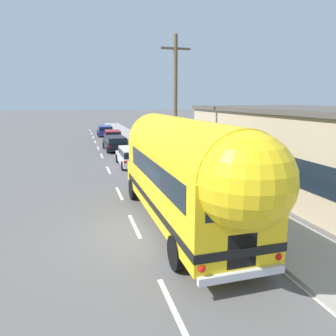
{
  "coord_description": "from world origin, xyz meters",
  "views": [
    {
      "loc": [
        -1.91,
        -10.61,
        4.75
      ],
      "look_at": [
        1.76,
        2.34,
        1.88
      ],
      "focal_mm": 34.12,
      "sensor_mm": 36.0,
      "label": 1
    }
  ],
  "objects_px": {
    "utility_pole": "(175,105)",
    "painted_bus": "(186,170)",
    "car_third": "(113,135)",
    "car_lead": "(132,155)",
    "car_second": "(115,142)",
    "car_fourth": "(105,130)"
  },
  "relations": [
    {
      "from": "car_second",
      "to": "car_fourth",
      "type": "distance_m",
      "value": 13.11
    },
    {
      "from": "painted_bus",
      "to": "car_third",
      "type": "xyz_separation_m",
      "value": [
        0.19,
        26.23,
        -1.52
      ]
    },
    {
      "from": "painted_bus",
      "to": "car_lead",
      "type": "bearing_deg",
      "value": 89.6
    },
    {
      "from": "utility_pole",
      "to": "car_lead",
      "type": "distance_m",
      "value": 5.73
    },
    {
      "from": "utility_pole",
      "to": "painted_bus",
      "type": "distance_m",
      "value": 8.89
    },
    {
      "from": "painted_bus",
      "to": "car_third",
      "type": "height_order",
      "value": "painted_bus"
    },
    {
      "from": "car_third",
      "to": "car_fourth",
      "type": "relative_size",
      "value": 0.95
    },
    {
      "from": "utility_pole",
      "to": "car_third",
      "type": "distance_m",
      "value": 18.34
    },
    {
      "from": "utility_pole",
      "to": "car_second",
      "type": "xyz_separation_m",
      "value": [
        -2.41,
        11.58,
        -3.63
      ]
    },
    {
      "from": "car_lead",
      "to": "car_third",
      "type": "relative_size",
      "value": 1.02
    },
    {
      "from": "car_lead",
      "to": "car_second",
      "type": "relative_size",
      "value": 0.94
    },
    {
      "from": "painted_bus",
      "to": "car_lead",
      "type": "xyz_separation_m",
      "value": [
        0.09,
        12.28,
        -1.51
      ]
    },
    {
      "from": "car_third",
      "to": "painted_bus",
      "type": "bearing_deg",
      "value": -90.41
    },
    {
      "from": "utility_pole",
      "to": "painted_bus",
      "type": "height_order",
      "value": "utility_pole"
    },
    {
      "from": "car_lead",
      "to": "car_second",
      "type": "height_order",
      "value": "same"
    },
    {
      "from": "car_third",
      "to": "car_fourth",
      "type": "height_order",
      "value": "same"
    },
    {
      "from": "utility_pole",
      "to": "painted_bus",
      "type": "relative_size",
      "value": 0.74
    },
    {
      "from": "car_lead",
      "to": "car_fourth",
      "type": "distance_m",
      "value": 20.77
    },
    {
      "from": "painted_bus",
      "to": "car_lead",
      "type": "height_order",
      "value": "painted_bus"
    },
    {
      "from": "car_lead",
      "to": "car_second",
      "type": "distance_m",
      "value": 7.67
    },
    {
      "from": "utility_pole",
      "to": "car_lead",
      "type": "bearing_deg",
      "value": 117.88
    },
    {
      "from": "car_second",
      "to": "car_third",
      "type": "bearing_deg",
      "value": 86.03
    }
  ]
}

